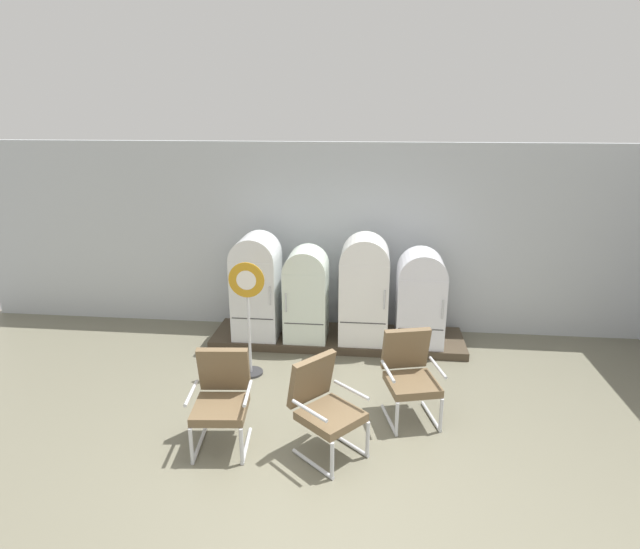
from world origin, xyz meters
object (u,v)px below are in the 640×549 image
armchair_right (410,372)px  sign_stand (248,320)px  refrigerator_0 (257,283)px  armchair_left (222,395)px  refrigerator_1 (306,291)px  armchair_center (324,403)px  refrigerator_3 (420,295)px  refrigerator_2 (364,286)px

armchair_right → sign_stand: bearing=159.2°
refrigerator_0 → armchair_right: refrigerator_0 is taller
armchair_left → refrigerator_1: bearing=77.4°
armchair_left → armchair_center: 1.06m
refrigerator_0 → sign_stand: 1.06m
refrigerator_1 → refrigerator_3: bearing=0.5°
refrigerator_2 → sign_stand: refrigerator_2 is taller
armchair_right → armchair_center: size_ratio=1.00×
refrigerator_0 → refrigerator_1: refrigerator_0 is taller
refrigerator_0 → armchair_center: 2.88m
refrigerator_3 → armchair_left: size_ratio=1.36×
armchair_center → sign_stand: size_ratio=0.65×
refrigerator_2 → armchair_right: (0.56, -1.80, -0.39)m
armchair_right → sign_stand: (-2.02, 0.77, 0.22)m
refrigerator_3 → armchair_left: bearing=-131.4°
armchair_right → sign_stand: sign_stand is taller
refrigerator_2 → sign_stand: 1.79m
armchair_center → refrigerator_2: bearing=82.6°
refrigerator_1 → armchair_left: refrigerator_1 is taller
refrigerator_3 → refrigerator_1: bearing=-179.5°
refrigerator_1 → refrigerator_3: (1.64, 0.01, -0.00)m
armchair_right → armchair_center: bearing=-139.7°
refrigerator_0 → sign_stand: refrigerator_0 is taller
refrigerator_1 → armchair_right: bearing=-51.7°
armchair_left → sign_stand: sign_stand is taller
refrigerator_0 → refrigerator_1: (0.74, -0.04, -0.09)m
refrigerator_1 → armchair_left: (-0.56, -2.49, -0.29)m
refrigerator_2 → armchair_center: bearing=-97.4°
armchair_center → refrigerator_0: bearing=115.9°
refrigerator_1 → refrigerator_3: size_ratio=1.00×
refrigerator_1 → armchair_center: bearing=-78.7°
refrigerator_1 → armchair_right: (1.40, -1.77, -0.29)m
refrigerator_2 → armchair_left: bearing=-119.1°
armchair_left → armchair_center: same height
refrigerator_1 → refrigerator_2: 0.85m
armchair_left → refrigerator_0: bearing=94.2°
sign_stand → armchair_right: bearing=-20.8°
refrigerator_2 → armchair_left: 2.90m
armchair_center → refrigerator_1: bearing=101.3°
refrigerator_1 → refrigerator_2: (0.84, 0.03, 0.10)m
sign_stand → refrigerator_2: bearing=35.2°
armchair_left → armchair_center: size_ratio=1.00×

